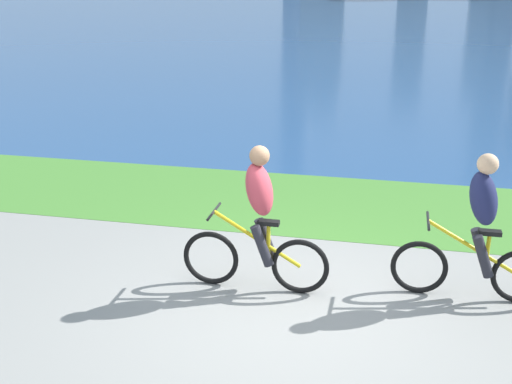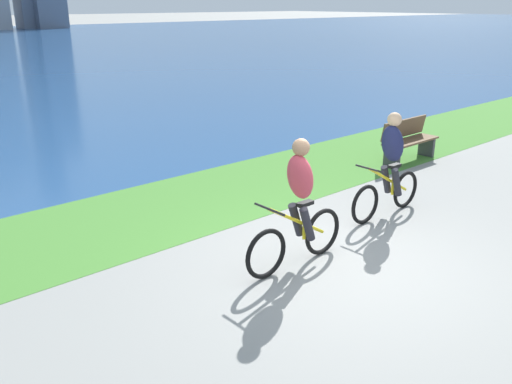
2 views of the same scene
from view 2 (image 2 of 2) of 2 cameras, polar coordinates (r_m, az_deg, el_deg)
ground_plane at (r=7.28m, az=9.09°, el=-7.51°), size 300.00×300.00×0.00m
grass_strip_bayside at (r=9.50m, az=-6.20°, el=-0.81°), size 120.00×2.70×0.01m
cyclist_lead at (r=6.88m, az=4.49°, el=-1.32°), size 1.69×0.52×1.69m
cyclist_trailing at (r=8.80m, az=13.91°, el=2.76°), size 1.70×0.52×1.67m
bench_near_path at (r=12.15m, az=15.71°, el=5.24°), size 1.50×0.47×0.90m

